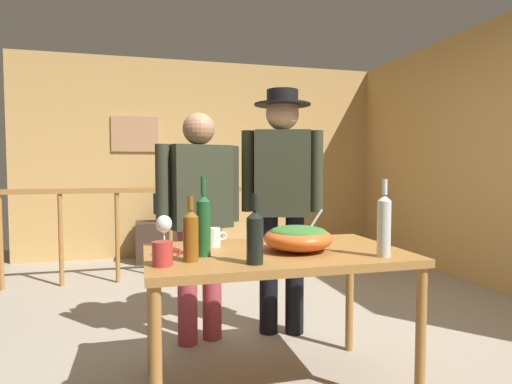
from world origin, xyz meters
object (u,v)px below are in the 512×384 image
object	(u,v)px
wine_bottle_clear	(384,225)
wine_bottle_green	(203,224)
wine_bottle_amber	(191,234)
serving_table	(275,265)
person_standing_left	(199,208)
person_standing_right	(282,189)
flat_screen_tv	(173,204)
wine_glass	(164,225)
tv_console	(173,241)
wine_bottle_dark	(255,236)
framed_picture	(135,134)
salad_bowl	(298,237)
mug_white	(213,237)
stair_railing	(187,219)
mug_red	(163,254)

from	to	relation	value
wine_bottle_clear	wine_bottle_green	world-z (taller)	wine_bottle_green
wine_bottle_amber	serving_table	bearing A→B (deg)	17.89
person_standing_left	person_standing_right	size ratio (longest dim) A/B	0.90
wine_bottle_green	person_standing_right	size ratio (longest dim) A/B	0.23
flat_screen_tv	wine_glass	distance (m)	3.06
tv_console	wine_bottle_dark	xyz separation A→B (m)	(0.11, -3.63, 0.62)
framed_picture	wine_glass	size ratio (longest dim) A/B	3.46
salad_bowl	person_standing_left	size ratio (longest dim) A/B	0.23
wine_bottle_clear	mug_white	distance (m)	0.89
serving_table	wine_glass	world-z (taller)	wine_glass
framed_picture	wine_bottle_clear	bearing A→B (deg)	-73.27
serving_table	salad_bowl	xyz separation A→B (m)	(0.11, -0.04, 0.15)
framed_picture	serving_table	xyz separation A→B (m)	(0.72, -3.65, -0.93)
framed_picture	tv_console	xyz separation A→B (m)	(0.44, -0.29, -1.35)
serving_table	person_standing_right	bearing A→B (deg)	68.99
stair_railing	wine_bottle_green	distance (m)	2.52
flat_screen_tv	wine_glass	xyz separation A→B (m)	(-0.26, -3.05, 0.15)
wine_bottle_clear	person_standing_right	xyz separation A→B (m)	(-0.17, 1.04, 0.12)
serving_table	wine_glass	bearing A→B (deg)	152.85
flat_screen_tv	person_standing_right	size ratio (longest dim) A/B	0.27
serving_table	mug_white	world-z (taller)	mug_white
wine_bottle_green	wine_bottle_amber	distance (m)	0.13
stair_railing	mug_red	xyz separation A→B (m)	(-0.38, -2.66, 0.17)
stair_railing	mug_white	distance (m)	2.27
wine_bottle_amber	flat_screen_tv	bearing A→B (deg)	87.31
wine_bottle_dark	salad_bowl	bearing A→B (deg)	38.17
mug_red	person_standing_right	xyz separation A→B (m)	(0.86, 0.96, 0.22)
stair_railing	wine_bottle_clear	bearing A→B (deg)	-76.61
mug_white	mug_red	bearing A→B (deg)	-126.15
salad_bowl	person_standing_left	bearing A→B (deg)	116.64
mug_red	salad_bowl	bearing A→B (deg)	13.16
stair_railing	wine_bottle_green	world-z (taller)	wine_bottle_green
wine_glass	mug_red	xyz separation A→B (m)	(-0.03, -0.48, -0.06)
framed_picture	wine_bottle_amber	size ratio (longest dim) A/B	1.95
serving_table	mug_white	bearing A→B (deg)	147.45
mug_red	stair_railing	bearing A→B (deg)	81.82
framed_picture	person_standing_right	distance (m)	3.12
salad_bowl	mug_white	world-z (taller)	salad_bowl
wine_bottle_dark	stair_railing	bearing A→B (deg)	90.31
tv_console	person_standing_left	size ratio (longest dim) A/B	0.59
wine_bottle_dark	person_standing_right	bearing A→B (deg)	65.45
wine_bottle_clear	wine_glass	bearing A→B (deg)	150.77
wine_bottle_clear	person_standing_right	world-z (taller)	person_standing_right
framed_picture	wine_bottle_clear	distance (m)	4.16
tv_console	wine_bottle_green	xyz separation A→B (m)	(-0.09, -3.40, 0.65)
framed_picture	person_standing_right	world-z (taller)	framed_picture
flat_screen_tv	wine_bottle_dark	world-z (taller)	wine_bottle_dark
tv_console	person_standing_right	bearing A→B (deg)	-77.58
wine_bottle_green	salad_bowl	bearing A→B (deg)	-0.07
wine_bottle_green	mug_white	xyz separation A→B (m)	(0.08, 0.23, -0.10)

